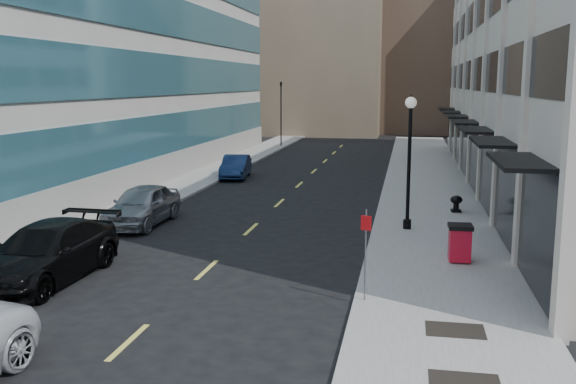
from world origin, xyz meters
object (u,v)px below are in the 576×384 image
(traffic_signal, at_px, (281,86))
(car_silver_sedan, at_px, (142,205))
(car_blue_sedan, at_px, (236,167))
(car_black_pickup, at_px, (46,253))
(urn_planter, at_px, (456,202))
(lamppost, at_px, (409,150))
(trash_bin, at_px, (460,242))
(sign_post, at_px, (366,243))

(traffic_signal, bearing_deg, car_silver_sedan, -88.82)
(traffic_signal, xyz_separation_m, car_blue_sedan, (1.03, -20.00, -4.99))
(car_black_pickup, relative_size, car_silver_sedan, 1.20)
(car_blue_sedan, height_order, urn_planter, car_blue_sedan)
(car_black_pickup, distance_m, lamppost, 14.13)
(trash_bin, xyz_separation_m, lamppost, (-1.73, 4.68, 2.52))
(trash_bin, bearing_deg, sign_post, -124.51)
(traffic_signal, height_order, trash_bin, traffic_signal)
(sign_post, bearing_deg, car_black_pickup, -161.21)
(traffic_signal, xyz_separation_m, car_black_pickup, (1.02, -42.00, -4.84))
(car_silver_sedan, bearing_deg, traffic_signal, 91.57)
(traffic_signal, bearing_deg, trash_bin, -70.27)
(car_black_pickup, relative_size, sign_post, 2.38)
(urn_planter, bearing_deg, car_black_pickup, -136.19)
(urn_planter, bearing_deg, lamppost, -119.59)
(trash_bin, relative_size, urn_planter, 1.65)
(traffic_signal, distance_m, car_black_pickup, 42.29)
(car_black_pickup, bearing_deg, traffic_signal, 93.34)
(lamppost, bearing_deg, urn_planter, 60.41)
(car_silver_sedan, xyz_separation_m, lamppost, (11.20, 0.67, 2.50))
(car_blue_sedan, bearing_deg, trash_bin, -62.22)
(trash_bin, xyz_separation_m, sign_post, (-2.83, -4.42, 0.94))
(traffic_signal, bearing_deg, car_black_pickup, -88.61)
(car_black_pickup, height_order, lamppost, lamppost)
(car_black_pickup, distance_m, car_blue_sedan, 22.00)
(car_silver_sedan, distance_m, lamppost, 11.49)
(car_blue_sedan, distance_m, sign_post, 24.49)
(car_silver_sedan, bearing_deg, car_blue_sedan, 89.03)
(car_blue_sedan, relative_size, trash_bin, 3.48)
(traffic_signal, height_order, car_blue_sedan, traffic_signal)
(trash_bin, bearing_deg, traffic_signal, 107.81)
(car_blue_sedan, height_order, lamppost, lamppost)
(car_black_pickup, xyz_separation_m, car_silver_sedan, (-0.32, 8.00, -0.02))
(car_black_pickup, height_order, car_silver_sedan, car_black_pickup)
(traffic_signal, bearing_deg, lamppost, -70.35)
(trash_bin, height_order, sign_post, sign_post)
(traffic_signal, xyz_separation_m, sign_post, (10.80, -42.43, -3.95))
(car_blue_sedan, distance_m, trash_bin, 21.98)
(traffic_signal, relative_size, lamppost, 1.28)
(car_blue_sedan, bearing_deg, traffic_signal, 85.76)
(sign_post, bearing_deg, car_blue_sedan, 134.85)
(sign_post, height_order, urn_planter, sign_post)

